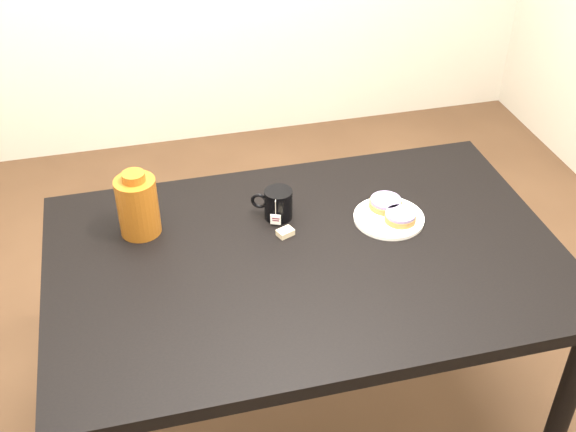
{
  "coord_description": "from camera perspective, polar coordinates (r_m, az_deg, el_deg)",
  "views": [
    {
      "loc": [
        -0.42,
        -1.46,
        2.0
      ],
      "look_at": [
        -0.03,
        0.1,
        0.81
      ],
      "focal_mm": 45.0,
      "sensor_mm": 36.0,
      "label": 1
    }
  ],
  "objects": [
    {
      "name": "ground_plane",
      "position": [
        2.51,
        1.2,
        -16.38
      ],
      "size": [
        4.0,
        4.0,
        0.0
      ],
      "primitive_type": "plane",
      "color": "brown"
    },
    {
      "name": "table",
      "position": [
        2.02,
        1.44,
        -4.84
      ],
      "size": [
        1.4,
        0.9,
        0.75
      ],
      "color": "black",
      "rests_on": "ground_plane"
    },
    {
      "name": "plate",
      "position": [
        2.11,
        7.98,
        -0.11
      ],
      "size": [
        0.2,
        0.2,
        0.02
      ],
      "color": "white",
      "rests_on": "table"
    },
    {
      "name": "bagel_back",
      "position": [
        2.13,
        7.72,
        1.02
      ],
      "size": [
        0.12,
        0.12,
        0.03
      ],
      "color": "brown",
      "rests_on": "plate"
    },
    {
      "name": "bagel_front",
      "position": [
        2.08,
        8.86,
        -0.05
      ],
      "size": [
        0.13,
        0.13,
        0.03
      ],
      "color": "brown",
      "rests_on": "plate"
    },
    {
      "name": "mug",
      "position": [
        2.07,
        -0.82,
        0.97
      ],
      "size": [
        0.13,
        0.11,
        0.09
      ],
      "rotation": [
        0.0,
        0.0,
        -0.42
      ],
      "color": "black",
      "rests_on": "table"
    },
    {
      "name": "teabag_pouch",
      "position": [
        2.03,
        -0.21,
        -1.31
      ],
      "size": [
        0.05,
        0.05,
        0.02
      ],
      "primitive_type": "cube",
      "rotation": [
        0.0,
        0.0,
        0.38
      ],
      "color": "#C6B793",
      "rests_on": "table"
    },
    {
      "name": "bagel_package",
      "position": [
        2.04,
        -11.79,
        0.83
      ],
      "size": [
        0.14,
        0.14,
        0.2
      ],
      "rotation": [
        0.0,
        0.0,
        -0.32
      ],
      "color": "#63300D",
      "rests_on": "table"
    }
  ]
}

